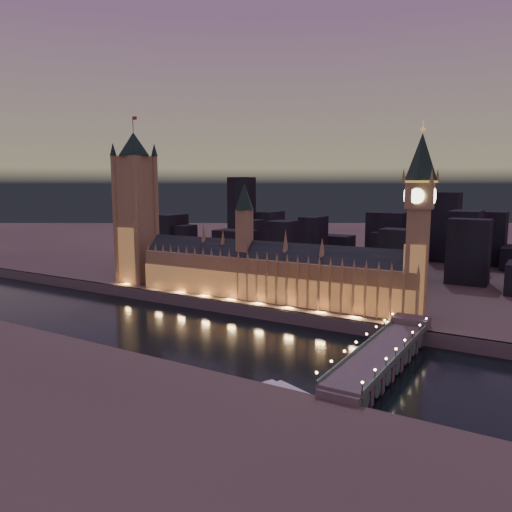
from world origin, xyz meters
The scene contains 9 objects.
ground_plane centered at (0.00, 0.00, 0.00)m, with size 2000.00×2000.00×0.00m, color black.
north_bank centered at (0.00, 520.00, 4.00)m, with size 2000.00×960.00×8.00m, color #453536.
embankment_wall centered at (0.00, 41.00, 4.00)m, with size 2000.00×2.50×8.00m, color #505552.
palace_of_westminster centered at (10.51, 61.74, 26.37)m, with size 202.00×26.76×78.00m.
victoria_tower centered at (-110.00, 61.93, 72.10)m, with size 31.68×31.68×128.89m.
elizabeth_tower centered at (108.00, 61.92, 70.41)m, with size 18.00×18.00×111.82m.
westminster_bridge centered at (110.44, -3.45, 5.99)m, with size 18.92×113.00×15.90m.
river_boat centered at (91.49, -58.00, 1.56)m, with size 47.22×26.53×4.50m.
city_backdrop centered at (37.50, 246.47, 31.07)m, with size 453.77×215.63×85.80m.
Camera 1 is at (175.03, -225.33, 85.38)m, focal length 35.00 mm.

